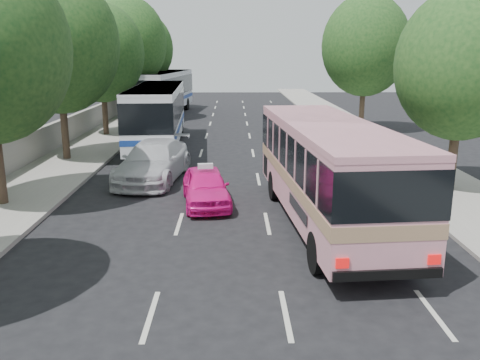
{
  "coord_description": "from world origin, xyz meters",
  "views": [
    {
      "loc": [
        -0.12,
        -11.83,
        5.48
      ],
      "look_at": [
        0.1,
        3.51,
        1.6
      ],
      "focal_mm": 38.0,
      "sensor_mm": 36.0,
      "label": 1
    }
  ],
  "objects_px": {
    "pink_bus": "(328,163)",
    "tour_coach_front": "(157,111)",
    "tour_coach_rear": "(164,89)",
    "pink_taxi": "(206,187)",
    "white_pickup": "(154,161)"
  },
  "relations": [
    {
      "from": "pink_taxi",
      "to": "tour_coach_front",
      "type": "height_order",
      "value": "tour_coach_front"
    },
    {
      "from": "pink_taxi",
      "to": "white_pickup",
      "type": "height_order",
      "value": "white_pickup"
    },
    {
      "from": "tour_coach_front",
      "to": "tour_coach_rear",
      "type": "relative_size",
      "value": 0.94
    },
    {
      "from": "tour_coach_front",
      "to": "white_pickup",
      "type": "bearing_deg",
      "value": -86.4
    },
    {
      "from": "pink_bus",
      "to": "pink_taxi",
      "type": "relative_size",
      "value": 2.67
    },
    {
      "from": "pink_taxi",
      "to": "tour_coach_rear",
      "type": "height_order",
      "value": "tour_coach_rear"
    },
    {
      "from": "pink_taxi",
      "to": "tour_coach_rear",
      "type": "distance_m",
      "value": 28.33
    },
    {
      "from": "pink_bus",
      "to": "tour_coach_front",
      "type": "distance_m",
      "value": 15.82
    },
    {
      "from": "pink_bus",
      "to": "pink_taxi",
      "type": "xyz_separation_m",
      "value": [
        -4.0,
        2.4,
        -1.41
      ]
    },
    {
      "from": "pink_bus",
      "to": "tour_coach_rear",
      "type": "relative_size",
      "value": 0.83
    },
    {
      "from": "pink_taxi",
      "to": "tour_coach_rear",
      "type": "bearing_deg",
      "value": 92.9
    },
    {
      "from": "white_pickup",
      "to": "tour_coach_front",
      "type": "height_order",
      "value": "tour_coach_front"
    },
    {
      "from": "white_pickup",
      "to": "tour_coach_rear",
      "type": "bearing_deg",
      "value": 103.75
    },
    {
      "from": "tour_coach_front",
      "to": "tour_coach_rear",
      "type": "xyz_separation_m",
      "value": [
        -1.75,
        16.22,
        0.13
      ]
    },
    {
      "from": "tour_coach_rear",
      "to": "pink_taxi",
      "type": "bearing_deg",
      "value": -73.22
    }
  ]
}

